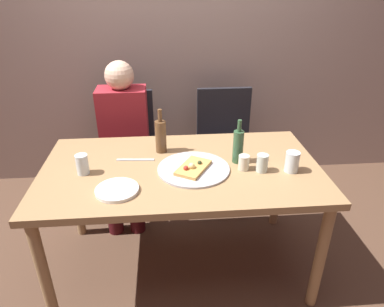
% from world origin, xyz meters
% --- Properties ---
extents(ground_plane, '(8.00, 8.00, 0.00)m').
position_xyz_m(ground_plane, '(0.00, 0.00, 0.00)').
color(ground_plane, '#513828').
extents(back_wall, '(6.00, 0.10, 2.60)m').
position_xyz_m(back_wall, '(0.00, 1.26, 1.30)').
color(back_wall, gray).
rests_on(back_wall, ground_plane).
extents(dining_table, '(1.57, 0.86, 0.74)m').
position_xyz_m(dining_table, '(0.00, 0.00, 0.66)').
color(dining_table, '#99754C').
rests_on(dining_table, ground_plane).
extents(pizza_tray, '(0.40, 0.40, 0.01)m').
position_xyz_m(pizza_tray, '(0.07, -0.04, 0.74)').
color(pizza_tray, '#ADADB2').
rests_on(pizza_tray, dining_table).
extents(pizza_slice_last, '(0.22, 0.26, 0.05)m').
position_xyz_m(pizza_slice_last, '(0.06, -0.06, 0.76)').
color(pizza_slice_last, tan).
rests_on(pizza_slice_last, pizza_tray).
extents(wine_bottle, '(0.07, 0.07, 0.27)m').
position_xyz_m(wine_bottle, '(-0.11, 0.20, 0.84)').
color(wine_bottle, brown).
rests_on(wine_bottle, dining_table).
extents(beer_bottle, '(0.06, 0.06, 0.26)m').
position_xyz_m(beer_bottle, '(0.33, 0.03, 0.84)').
color(beer_bottle, '#2D5133').
rests_on(beer_bottle, dining_table).
extents(tumbler_near, '(0.06, 0.06, 0.10)m').
position_xyz_m(tumbler_near, '(0.44, -0.09, 0.79)').
color(tumbler_near, '#B7C6BC').
rests_on(tumbler_near, dining_table).
extents(tumbler_far, '(0.07, 0.07, 0.11)m').
position_xyz_m(tumbler_far, '(-0.53, -0.03, 0.79)').
color(tumbler_far, silver).
rests_on(tumbler_far, dining_table).
extents(wine_glass, '(0.08, 0.08, 0.12)m').
position_xyz_m(wine_glass, '(0.60, -0.10, 0.79)').
color(wine_glass, silver).
rests_on(wine_glass, dining_table).
extents(short_glass, '(0.06, 0.06, 0.08)m').
position_xyz_m(short_glass, '(0.34, -0.06, 0.78)').
color(short_glass, beige).
rests_on(short_glass, dining_table).
extents(plate_stack, '(0.22, 0.22, 0.02)m').
position_xyz_m(plate_stack, '(-0.33, -0.23, 0.75)').
color(plate_stack, white).
rests_on(plate_stack, dining_table).
extents(table_knife, '(0.22, 0.04, 0.01)m').
position_xyz_m(table_knife, '(-0.26, 0.10, 0.74)').
color(table_knife, '#B7B7BC').
rests_on(table_knife, dining_table).
extents(chair_left, '(0.44, 0.44, 0.90)m').
position_xyz_m(chair_left, '(-0.39, 0.83, 0.51)').
color(chair_left, black).
rests_on(chair_left, ground_plane).
extents(chair_right, '(0.44, 0.44, 0.90)m').
position_xyz_m(chair_right, '(0.40, 0.83, 0.51)').
color(chair_right, black).
rests_on(chair_right, ground_plane).
extents(guest_in_sweater, '(0.36, 0.56, 1.17)m').
position_xyz_m(guest_in_sweater, '(-0.39, 0.68, 0.64)').
color(guest_in_sweater, maroon).
rests_on(guest_in_sweater, ground_plane).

